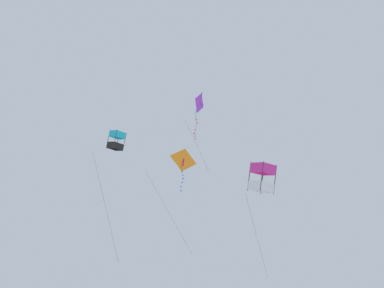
{
  "coord_description": "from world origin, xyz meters",
  "views": [
    {
      "loc": [
        31.27,
        -17.02,
        24.7
      ],
      "look_at": [
        0.14,
        5.23,
        39.26
      ],
      "focal_mm": 50.83,
      "sensor_mm": 36.0,
      "label": 1
    }
  ],
  "objects_px": {
    "kite_box_upper_right": "(116,141)",
    "kite_box_far_centre": "(262,178)",
    "kite_delta_mid_left": "(183,161)",
    "kite_diamond_highest": "(199,104)"
  },
  "relations": [
    {
      "from": "kite_box_upper_right",
      "to": "kite_diamond_highest",
      "type": "relative_size",
      "value": 1.25
    },
    {
      "from": "kite_delta_mid_left",
      "to": "kite_box_far_centre",
      "type": "distance_m",
      "value": 6.35
    },
    {
      "from": "kite_box_far_centre",
      "to": "kite_box_upper_right",
      "type": "bearing_deg",
      "value": 163.81
    },
    {
      "from": "kite_box_upper_right",
      "to": "kite_diamond_highest",
      "type": "height_order",
      "value": "kite_diamond_highest"
    },
    {
      "from": "kite_box_upper_right",
      "to": "kite_box_far_centre",
      "type": "xyz_separation_m",
      "value": [
        2.68,
        10.63,
        -1.32
      ]
    },
    {
      "from": "kite_delta_mid_left",
      "to": "kite_diamond_highest",
      "type": "distance_m",
      "value": 6.4
    },
    {
      "from": "kite_diamond_highest",
      "to": "kite_box_far_centre",
      "type": "bearing_deg",
      "value": -120.7
    },
    {
      "from": "kite_delta_mid_left",
      "to": "kite_box_far_centre",
      "type": "height_order",
      "value": "kite_delta_mid_left"
    },
    {
      "from": "kite_box_upper_right",
      "to": "kite_diamond_highest",
      "type": "bearing_deg",
      "value": 7.25
    },
    {
      "from": "kite_box_far_centre",
      "to": "kite_diamond_highest",
      "type": "xyz_separation_m",
      "value": [
        -5.74,
        -1.44,
        7.77
      ]
    }
  ]
}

